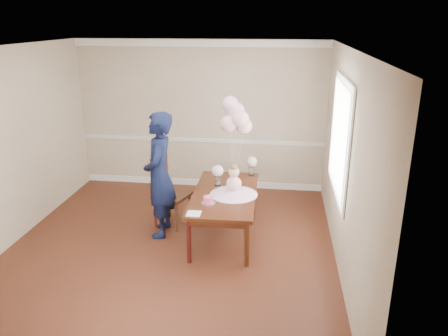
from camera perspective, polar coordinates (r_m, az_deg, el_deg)
floor at (r=6.18m, az=-7.10°, el=-10.60°), size 4.50×5.00×0.00m
ceiling at (r=5.39m, az=-8.30°, el=15.23°), size 4.50×5.00×0.02m
wall_back at (r=8.00m, az=-3.07°, el=6.80°), size 4.50×0.02×2.70m
wall_front at (r=3.48m, az=-18.35°, el=-11.04°), size 4.50×0.02×2.70m
wall_left at (r=6.58m, az=-26.95°, el=2.05°), size 0.02×5.00×2.70m
wall_right at (r=5.51m, az=15.57°, el=0.46°), size 0.02×5.00×2.70m
chair_rail_trim at (r=8.10m, az=-3.03°, el=3.67°), size 4.50×0.02×0.07m
crown_molding at (r=7.82m, az=-3.26°, el=15.98°), size 4.50×0.02×0.12m
baseboard_trim at (r=8.36m, az=-2.93°, el=-1.90°), size 4.50×0.02×0.12m
window_frame at (r=5.93m, az=14.91°, el=3.83°), size 0.02×1.66×1.56m
window_blinds at (r=5.93m, az=14.74°, el=3.84°), size 0.01×1.50×1.40m
dining_table_top at (r=6.26m, az=0.09°, el=-3.42°), size 0.93×1.80×0.04m
table_apron at (r=6.29m, az=0.09°, el=-3.99°), size 0.84×1.71×0.09m
table_leg_fl at (r=5.72m, az=-4.62°, el=-9.48°), size 0.06×0.06×0.63m
table_leg_fr at (r=5.64m, az=3.01°, el=-9.91°), size 0.06×0.06×0.63m
table_leg_bl at (r=7.19m, az=-2.17°, el=-3.28°), size 0.06×0.06×0.63m
table_leg_br at (r=7.12m, az=3.83°, el=-3.53°), size 0.06×0.06×0.63m
baby_skirt at (r=6.18m, az=1.28°, el=-3.06°), size 0.69×0.69×0.09m
baby_torso at (r=6.14m, az=1.29°, el=-2.05°), size 0.21×0.21×0.21m
baby_head at (r=6.08m, az=1.30°, el=-0.56°), size 0.15×0.15×0.15m
baby_hair at (r=6.07m, az=1.31°, el=-0.08°), size 0.11×0.11×0.11m
cake_platter at (r=5.91m, az=-2.07°, el=-4.59°), size 0.20×0.20×0.01m
birthday_cake at (r=5.89m, az=-2.07°, el=-4.16°), size 0.14×0.14×0.09m
cake_flower_a at (r=5.87m, az=-2.08°, el=-3.64°), size 0.03×0.03×0.03m
cake_flower_b at (r=5.88m, az=-1.80°, el=-3.58°), size 0.03×0.03×0.03m
rose_vase_near at (r=6.49m, az=-0.82°, el=-1.71°), size 0.09×0.09×0.14m
roses_near at (r=6.44m, az=-0.83°, el=-0.37°), size 0.17×0.17×0.17m
rose_vase_far at (r=6.91m, az=3.59°, el=-0.43°), size 0.09×0.09×0.14m
roses_far at (r=6.86m, az=3.61°, el=0.84°), size 0.17×0.17×0.17m
napkin at (r=5.61m, az=-3.97°, el=-5.97°), size 0.18×0.18×0.01m
balloon_weight at (r=6.70m, az=1.31°, el=-1.61°), size 0.04×0.04×0.02m
balloon_a at (r=6.45m, az=0.58°, el=5.80°), size 0.25×0.25×0.25m
balloon_b at (r=6.37m, az=2.15°, el=6.45°), size 0.25×0.25×0.25m
balloon_c at (r=6.49m, az=1.62°, el=7.49°), size 0.25×0.25×0.25m
balloon_d at (r=6.50m, az=0.84°, el=8.31°), size 0.25×0.25×0.25m
balloon_e at (r=6.51m, az=2.61°, el=5.50°), size 0.25×0.25×0.25m
balloon_ribbon_a at (r=6.58m, az=0.95°, el=1.47°), size 0.08×0.01×0.75m
balloon_ribbon_b at (r=6.54m, az=1.72°, el=1.75°), size 0.09×0.05×0.84m
balloon_ribbon_c at (r=6.59m, az=1.46°, el=2.31°), size 0.02×0.08×0.93m
balloon_ribbon_d at (r=6.59m, az=1.08°, el=2.71°), size 0.08×0.09×1.01m
balloon_ribbon_e at (r=6.61m, az=1.94°, el=1.34°), size 0.12×0.07×0.69m
dining_chair_seat at (r=6.70m, az=-6.78°, el=-3.56°), size 0.60×0.60×0.05m
chair_leg_fl at (r=6.76m, az=-8.96°, el=-5.79°), size 0.05×0.05×0.46m
chair_leg_fr at (r=6.56m, az=-6.19°, el=-6.46°), size 0.05×0.05×0.46m
chair_leg_bl at (r=7.05m, az=-7.16°, el=-4.64°), size 0.05×0.05×0.46m
chair_leg_br at (r=6.85m, az=-4.46°, el=-5.24°), size 0.05×0.05×0.46m
chair_back_post_l at (r=6.56m, az=-9.36°, el=-1.30°), size 0.05×0.05×0.60m
chair_back_post_r at (r=6.85m, az=-7.50°, el=-0.30°), size 0.05×0.05×0.60m
chair_slat_low at (r=6.75m, az=-8.36°, el=-1.81°), size 0.17×0.41×0.05m
chair_slat_mid at (r=6.69m, az=-8.43°, el=-0.44°), size 0.17×0.41×0.05m
chair_slat_top at (r=6.63m, az=-8.50°, el=0.95°), size 0.17×0.41×0.05m
woman at (r=6.29m, az=-8.44°, el=-0.94°), size 0.50×0.70×1.83m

